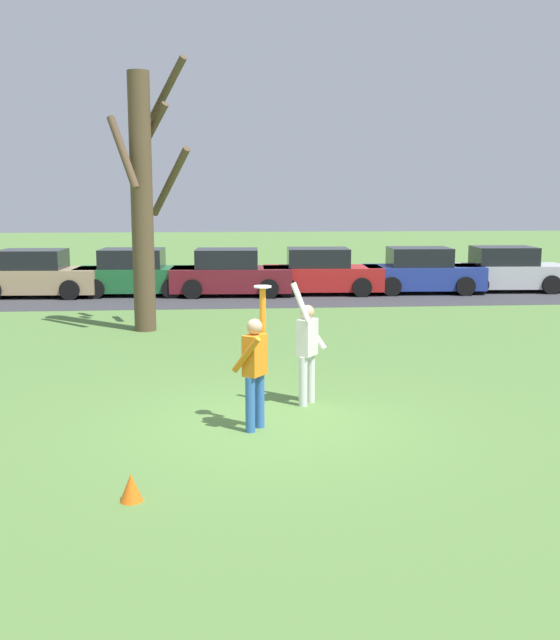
# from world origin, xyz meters

# --- Properties ---
(ground_plane) EXTENTS (120.00, 120.00, 0.00)m
(ground_plane) POSITION_xyz_m (0.00, 0.00, 0.00)
(ground_plane) COLOR #567F3D
(person_catcher) EXTENTS (0.54, 0.58, 2.08)m
(person_catcher) POSITION_xyz_m (-0.17, -0.17, 0.98)
(person_catcher) COLOR #3366B7
(person_catcher) RESTS_ON ground_plane
(person_defender) EXTENTS (0.63, 0.66, 2.04)m
(person_defender) POSITION_xyz_m (0.76, 1.13, 0.98)
(person_defender) COLOR silver
(person_defender) RESTS_ON ground_plane
(frisbee_disc) EXTENTS (0.25, 0.25, 0.02)m
(frisbee_disc) POSITION_xyz_m (-0.04, 0.02, 2.09)
(frisbee_disc) COLOR white
(frisbee_disc) RESTS_ON person_catcher
(parked_car_tan) EXTENTS (4.19, 2.21, 1.59)m
(parked_car_tan) POSITION_xyz_m (-6.77, 15.15, 0.73)
(parked_car_tan) COLOR tan
(parked_car_tan) RESTS_ON ground_plane
(parked_car_green) EXTENTS (4.19, 2.21, 1.59)m
(parked_car_green) POSITION_xyz_m (-3.46, 15.25, 0.73)
(parked_car_green) COLOR #1E6633
(parked_car_green) RESTS_ON ground_plane
(parked_car_maroon) EXTENTS (4.19, 2.21, 1.59)m
(parked_car_maroon) POSITION_xyz_m (-0.22, 14.92, 0.73)
(parked_car_maroon) COLOR maroon
(parked_car_maroon) RESTS_ON ground_plane
(parked_car_red) EXTENTS (4.19, 2.21, 1.59)m
(parked_car_red) POSITION_xyz_m (2.94, 15.03, 0.73)
(parked_car_red) COLOR red
(parked_car_red) RESTS_ON ground_plane
(parked_car_blue) EXTENTS (4.19, 2.21, 1.59)m
(parked_car_blue) POSITION_xyz_m (6.53, 15.03, 0.73)
(parked_car_blue) COLOR #233893
(parked_car_blue) RESTS_ON ground_plane
(parked_car_silver) EXTENTS (4.19, 2.21, 1.59)m
(parked_car_silver) POSITION_xyz_m (9.66, 15.22, 0.73)
(parked_car_silver) COLOR #BCBCC1
(parked_car_silver) RESTS_ON ground_plane
(parking_strip) EXTENTS (25.87, 6.40, 0.01)m
(parking_strip) POSITION_xyz_m (1.60, 14.93, 0.00)
(parking_strip) COLOR #38383D
(parking_strip) RESTS_ON ground_plane
(bare_tree_tall) EXTENTS (2.09, 2.08, 6.76)m
(bare_tree_tall) POSITION_xyz_m (-2.47, 8.31, 3.39)
(bare_tree_tall) COLOR brown
(bare_tree_tall) RESTS_ON ground_plane
(field_cone_orange) EXTENTS (0.26, 0.26, 0.32)m
(field_cone_orange) POSITION_xyz_m (-1.69, -2.66, 0.16)
(field_cone_orange) COLOR orange
(field_cone_orange) RESTS_ON ground_plane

